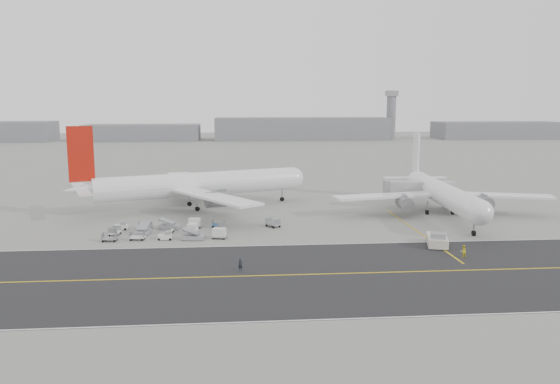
{
  "coord_description": "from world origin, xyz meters",
  "views": [
    {
      "loc": [
        -3.21,
        -89.23,
        23.19
      ],
      "look_at": [
        5.33,
        12.0,
        6.6
      ],
      "focal_mm": 35.0,
      "sensor_mm": 36.0,
      "label": 1
    }
  ],
  "objects": [
    {
      "name": "pushback_tug",
      "position": [
        29.88,
        -4.63,
        1.0
      ],
      "size": [
        4.8,
        8.61,
        2.43
      ],
      "rotation": [
        0.0,
        0.0,
        -0.29
      ],
      "color": "beige",
      "rests_on": "ground"
    },
    {
      "name": "control_tower",
      "position": [
        100.0,
        265.0,
        16.25
      ],
      "size": [
        7.0,
        7.0,
        31.25
      ],
      "color": "gray",
      "rests_on": "ground"
    },
    {
      "name": "stray_dolly",
      "position": [
        3.95,
        11.44,
        0.0
      ],
      "size": [
        2.94,
        3.21,
        1.68
      ],
      "primitive_type": null,
      "rotation": [
        0.0,
        0.0,
        0.61
      ],
      "color": "silver",
      "rests_on": "ground"
    },
    {
      "name": "ground_crew_a",
      "position": [
        -2.55,
        -15.42,
        0.85
      ],
      "size": [
        0.7,
        0.54,
        1.71
      ],
      "primitive_type": "imported",
      "rotation": [
        0.0,
        0.0,
        0.22
      ],
      "color": "black",
      "rests_on": "ground"
    },
    {
      "name": "jet_bridge",
      "position": [
        37.97,
        27.55,
        4.29
      ],
      "size": [
        16.49,
        4.94,
        6.16
      ],
      "rotation": [
        0.0,
        0.0,
        -0.13
      ],
      "color": "gray",
      "rests_on": "ground"
    },
    {
      "name": "airliner_a",
      "position": [
        -12.17,
        31.24,
        5.39
      ],
      "size": [
        51.79,
        50.88,
        18.69
      ],
      "rotation": [
        0.0,
        0.0,
        1.92
      ],
      "color": "white",
      "rests_on": "ground"
    },
    {
      "name": "gse_cluster",
      "position": [
        -15.25,
        7.43,
        0.0
      ],
      "size": [
        27.55,
        18.93,
        1.91
      ],
      "primitive_type": null,
      "rotation": [
        0.0,
        0.0,
        -0.11
      ],
      "color": "gray",
      "rests_on": "ground"
    },
    {
      "name": "horizon_buildings",
      "position": [
        30.0,
        260.0,
        0.0
      ],
      "size": [
        520.0,
        28.0,
        28.0
      ],
      "primitive_type": null,
      "color": "gray",
      "rests_on": "ground"
    },
    {
      "name": "ground",
      "position": [
        0.0,
        0.0,
        0.0
      ],
      "size": [
        700.0,
        700.0,
        0.0
      ],
      "primitive_type": "plane",
      "color": "gray",
      "rests_on": "ground"
    },
    {
      "name": "taxiway",
      "position": [
        5.02,
        -17.98,
        0.01
      ],
      "size": [
        220.0,
        59.0,
        0.03
      ],
      "color": "#27282A",
      "rests_on": "ground"
    },
    {
      "name": "ground_crew_b",
      "position": [
        31.26,
        -11.68,
        0.97
      ],
      "size": [
        1.1,
        0.96,
        1.94
      ],
      "primitive_type": "imported",
      "rotation": [
        0.0,
        0.0,
        3.41
      ],
      "color": "yellow",
      "rests_on": "ground"
    },
    {
      "name": "airliner_b",
      "position": [
        39.86,
        20.02,
        4.65
      ],
      "size": [
        46.04,
        46.65,
        16.08
      ],
      "rotation": [
        0.0,
        0.0,
        -0.06
      ],
      "color": "white",
      "rests_on": "ground"
    }
  ]
}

